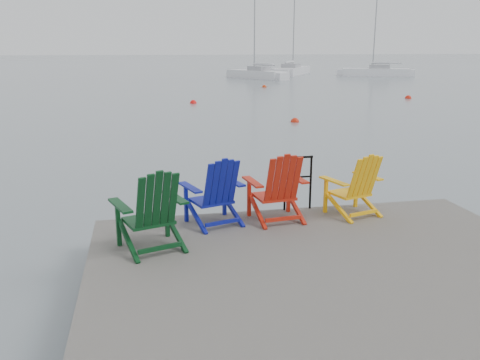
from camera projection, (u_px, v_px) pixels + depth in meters
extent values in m
plane|color=slate|center=(337.00, 310.00, 6.20)|extent=(400.00, 400.00, 0.00)
cube|color=#322F2C|center=(338.00, 280.00, 6.10)|extent=(6.00, 5.00, 0.20)
cylinder|color=black|center=(118.00, 275.00, 7.85)|extent=(0.26, 0.26, 1.20)
cylinder|color=black|center=(286.00, 261.00, 8.36)|extent=(0.26, 0.26, 1.20)
cylinder|color=black|center=(434.00, 248.00, 8.87)|extent=(0.26, 0.26, 1.20)
cylinder|color=black|center=(285.00, 184.00, 8.29)|extent=(0.04, 0.04, 0.90)
cylinder|color=black|center=(311.00, 182.00, 8.37)|extent=(0.04, 0.04, 0.90)
cylinder|color=black|center=(299.00, 157.00, 8.22)|extent=(0.48, 0.04, 0.04)
cylinder|color=black|center=(298.00, 177.00, 8.30)|extent=(0.44, 0.03, 0.03)
cube|color=#093516|center=(149.00, 221.00, 6.79)|extent=(0.73, 0.69, 0.04)
cube|color=#093516|center=(118.00, 224.00, 6.82)|extent=(0.07, 0.07, 0.62)
cube|color=#093516|center=(167.00, 215.00, 7.15)|extent=(0.07, 0.07, 0.62)
cube|color=#093516|center=(120.00, 205.00, 6.52)|extent=(0.34, 0.68, 0.03)
cube|color=#093516|center=(175.00, 197.00, 6.88)|extent=(0.34, 0.68, 0.03)
cube|color=#093516|center=(157.00, 201.00, 6.39)|extent=(0.61, 0.44, 0.76)
cube|color=#0D158B|center=(211.00, 201.00, 7.74)|extent=(0.68, 0.64, 0.04)
cube|color=#0D158B|center=(186.00, 203.00, 7.78)|extent=(0.06, 0.06, 0.59)
cube|color=#0D158B|center=(224.00, 197.00, 8.09)|extent=(0.06, 0.06, 0.59)
cube|color=#0D158B|center=(190.00, 187.00, 7.49)|extent=(0.31, 0.65, 0.03)
cube|color=#0D158B|center=(232.00, 181.00, 7.83)|extent=(0.31, 0.65, 0.03)
cube|color=#0D158B|center=(221.00, 184.00, 7.37)|extent=(0.57, 0.41, 0.72)
cube|color=red|center=(274.00, 196.00, 7.93)|extent=(0.63, 0.58, 0.04)
cube|color=red|center=(249.00, 198.00, 8.03)|extent=(0.06, 0.06, 0.61)
cube|color=red|center=(289.00, 194.00, 8.24)|extent=(0.06, 0.06, 0.61)
cube|color=red|center=(253.00, 182.00, 7.73)|extent=(0.21, 0.67, 0.03)
cube|color=red|center=(297.00, 178.00, 7.95)|extent=(0.21, 0.67, 0.03)
cube|color=red|center=(283.00, 179.00, 7.51)|extent=(0.56, 0.34, 0.74)
cube|color=#FFB40E|center=(349.00, 193.00, 8.17)|extent=(0.66, 0.62, 0.04)
cube|color=#FFB40E|center=(326.00, 196.00, 8.20)|extent=(0.06, 0.06, 0.57)
cube|color=#FFB40E|center=(356.00, 190.00, 8.50)|extent=(0.06, 0.06, 0.57)
cube|color=#FFB40E|center=(334.00, 181.00, 7.93)|extent=(0.30, 0.63, 0.03)
cube|color=#FFB40E|center=(367.00, 176.00, 8.25)|extent=(0.30, 0.63, 0.03)
cube|color=#FFB40E|center=(365.00, 177.00, 7.80)|extent=(0.55, 0.39, 0.69)
cube|color=silver|center=(257.00, 76.00, 50.91)|extent=(4.99, 7.06, 1.10)
cube|color=#9E9EA3|center=(259.00, 69.00, 50.47)|extent=(2.14, 2.47, 0.55)
cylinder|color=gray|center=(255.00, 25.00, 49.91)|extent=(0.12, 0.12, 8.81)
cube|color=white|center=(292.00, 72.00, 58.75)|extent=(6.72, 9.18, 1.10)
cube|color=#9E9EA3|center=(291.00, 66.00, 58.15)|extent=(2.85, 3.24, 0.55)
cylinder|color=gray|center=(294.00, 15.00, 57.56)|extent=(0.12, 0.12, 11.54)
cube|color=white|center=(376.00, 74.00, 55.33)|extent=(7.23, 4.41, 1.10)
cube|color=#9E9EA3|center=(379.00, 67.00, 55.08)|extent=(2.45, 2.00, 0.55)
cylinder|color=gray|center=(375.00, 26.00, 54.13)|extent=(0.12, 0.12, 8.84)
sphere|color=red|center=(295.00, 122.00, 21.64)|extent=(0.36, 0.36, 0.36)
sphere|color=red|center=(193.00, 103.00, 28.75)|extent=(0.39, 0.39, 0.39)
sphere|color=red|center=(408.00, 98.00, 31.48)|extent=(0.40, 0.40, 0.40)
sphere|color=red|center=(264.00, 87.00, 40.11)|extent=(0.37, 0.37, 0.37)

